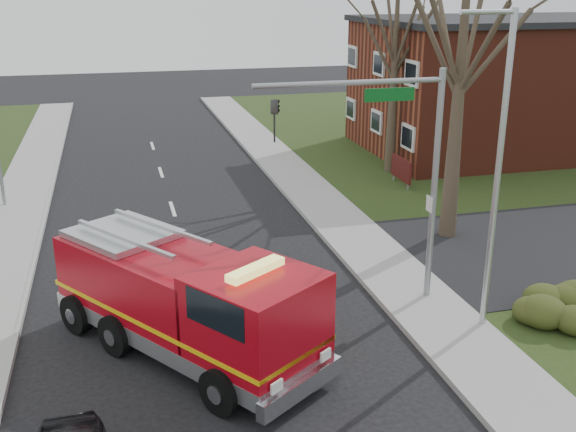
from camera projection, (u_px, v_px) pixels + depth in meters
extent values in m
plane|color=black|center=(219.00, 353.00, 17.17)|extent=(120.00, 120.00, 0.00)
cube|color=#989993|center=(440.00, 321.00, 18.64)|extent=(2.40, 80.00, 0.15)
cube|color=maroon|center=(506.00, 88.00, 37.05)|extent=(15.00, 10.00, 7.00)
cube|color=black|center=(513.00, 20.00, 35.88)|extent=(15.40, 10.40, 0.30)
cube|color=silver|center=(377.00, 122.00, 35.73)|extent=(0.12, 1.40, 1.20)
cube|color=#461010|center=(401.00, 169.00, 30.83)|extent=(0.12, 2.00, 1.00)
cylinder|color=gray|center=(408.00, 183.00, 30.24)|extent=(0.08, 0.08, 0.90)
cylinder|color=gray|center=(394.00, 174.00, 31.71)|extent=(0.08, 0.08, 0.90)
ellipsoid|color=#373F17|center=(553.00, 309.00, 18.23)|extent=(2.80, 2.00, 0.90)
cone|color=#31281D|center=(460.00, 74.00, 22.98)|extent=(0.64, 0.64, 12.00)
cone|color=#31281D|center=(395.00, 66.00, 31.82)|extent=(0.56, 0.56, 10.50)
cylinder|color=gray|center=(434.00, 190.00, 18.99)|extent=(0.18, 0.18, 6.80)
cylinder|color=gray|center=(351.00, 83.00, 17.36)|extent=(5.20, 0.14, 0.14)
cube|color=#0C591E|center=(389.00, 95.00, 17.74)|extent=(1.40, 0.06, 0.35)
imported|color=black|center=(275.00, 99.00, 16.99)|extent=(0.22, 0.18, 1.10)
cylinder|color=#B7BABF|center=(497.00, 180.00, 17.07)|extent=(0.16, 0.16, 8.40)
cylinder|color=#B7BABF|center=(488.00, 12.00, 15.57)|extent=(1.40, 0.12, 0.12)
cube|color=#9E0712|center=(153.00, 284.00, 17.55)|extent=(4.96, 5.62, 2.05)
cube|color=#9E0712|center=(257.00, 323.00, 15.21)|extent=(3.53, 3.53, 2.34)
cube|color=#B7BABF|center=(184.00, 326.00, 17.09)|extent=(6.41, 7.72, 0.44)
cube|color=#E5B20C|center=(183.00, 307.00, 16.92)|extent=(6.42, 7.73, 0.12)
cube|color=black|center=(293.00, 308.00, 14.31)|extent=(1.90, 1.35, 0.83)
cube|color=#E5D866|center=(256.00, 269.00, 14.78)|extent=(1.48, 1.17, 0.18)
cylinder|color=black|center=(221.00, 391.00, 14.61)|extent=(0.89, 1.08, 1.07)
cylinder|color=black|center=(296.00, 346.00, 16.42)|extent=(0.89, 1.08, 1.07)
cylinder|color=black|center=(76.00, 314.00, 18.04)|extent=(0.89, 1.08, 1.07)
cylinder|color=black|center=(152.00, 284.00, 19.86)|extent=(0.89, 1.08, 1.07)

